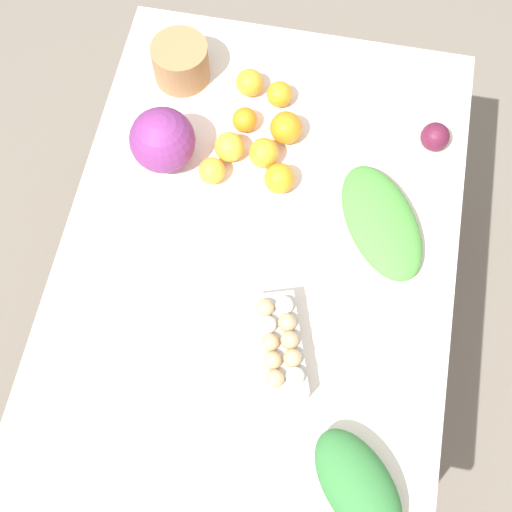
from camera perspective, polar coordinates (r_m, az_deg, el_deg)
The scene contains 16 objects.
ground_plane at distance 2.38m, azimuth 0.00°, elevation -7.19°, with size 8.00×8.00×0.00m, color #70665B.
dining_table at distance 1.77m, azimuth 0.00°, elevation -1.41°, with size 1.39×0.94×0.73m.
cabbage_purple at distance 1.76m, azimuth -7.50°, elevation 9.18°, with size 0.16×0.16×0.16m, color #7A2D75.
egg_carton at distance 1.57m, azimuth 1.88°, elevation -7.11°, with size 0.25×0.16×0.09m.
paper_bag at distance 1.93m, azimuth -6.04°, elevation 15.19°, with size 0.15×0.15×0.11m, color #997047.
greens_bunch_kale at distance 1.72m, azimuth 9.99°, elevation 2.71°, with size 0.32×0.16×0.06m, color #4C933D.
greens_bunch_chard at distance 1.53m, azimuth 8.15°, elevation -17.72°, with size 0.25×0.14×0.10m, color #337538.
beet_root at distance 1.86m, azimuth 14.13°, elevation 9.23°, with size 0.07×0.07×0.07m, color #5B1933.
orange_0 at distance 1.74m, azimuth 1.89°, elevation 6.22°, with size 0.08×0.08×0.08m, color orange.
orange_1 at distance 1.88m, azimuth 1.89°, elevation 12.81°, with size 0.07×0.07×0.07m, color orange.
orange_2 at distance 1.76m, azimuth -3.55°, elevation 6.81°, with size 0.07×0.07×0.07m, color #F9A833.
orange_3 at distance 1.84m, azimuth -0.92°, elevation 10.83°, with size 0.06×0.06×0.06m, color orange.
orange_4 at distance 1.82m, azimuth 2.43°, elevation 10.21°, with size 0.08×0.08×0.08m, color orange.
orange_5 at distance 1.79m, azimuth -2.16°, elevation 8.71°, with size 0.07×0.07×0.07m, color #F9A833.
orange_6 at distance 1.78m, azimuth 0.64°, elevation 8.24°, with size 0.08×0.08×0.08m, color orange.
orange_7 at distance 1.90m, azimuth -0.51°, elevation 13.70°, with size 0.07×0.07×0.07m, color orange.
Camera 1 is at (-0.65, -0.12, 2.29)m, focal length 50.00 mm.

